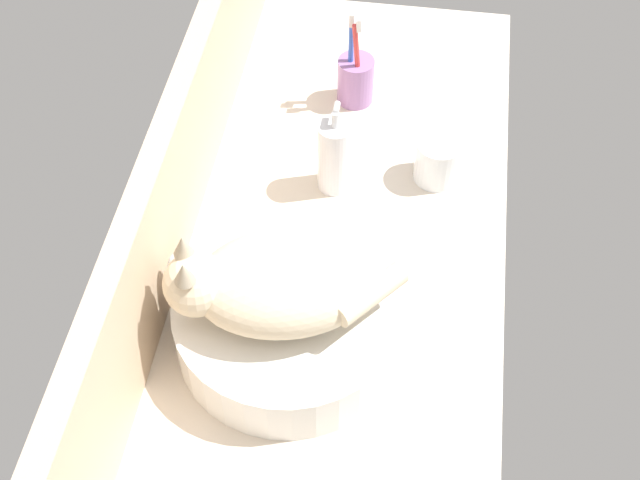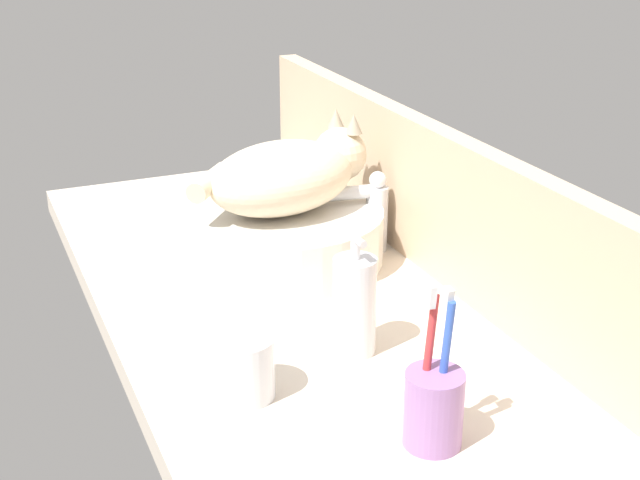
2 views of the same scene
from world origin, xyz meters
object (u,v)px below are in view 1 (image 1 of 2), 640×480
object	(u,v)px
toothbrush_cup	(355,79)
water_glass	(437,162)
soap_dispenser	(335,156)
sink_basin	(289,323)
cat	(276,282)
faucet	(190,286)

from	to	relation	value
toothbrush_cup	water_glass	world-z (taller)	toothbrush_cup
soap_dispenser	water_glass	size ratio (longest dim) A/B	2.12
water_glass	soap_dispenser	bearing A→B (deg)	104.60
sink_basin	toothbrush_cup	bearing A→B (deg)	-3.22
soap_dispenser	cat	bearing A→B (deg)	173.75
toothbrush_cup	faucet	bearing A→B (deg)	161.05
cat	water_glass	size ratio (longest dim) A/B	4.10
soap_dispenser	water_glass	xyz separation A→B (cm)	(4.33, -16.64, -3.37)
cat	faucet	xyz separation A→B (cm)	(2.64, 13.22, -6.88)
soap_dispenser	toothbrush_cup	xyz separation A→B (cm)	(21.68, -0.78, -1.87)
cat	faucet	world-z (taller)	cat
toothbrush_cup	water_glass	xyz separation A→B (cm)	(-17.34, -15.85, -1.50)
cat	water_glass	xyz separation A→B (cm)	(36.26, -20.14, -10.85)
toothbrush_cup	water_glass	distance (cm)	23.55
faucet	toothbrush_cup	bearing A→B (deg)	-18.95
faucet	soap_dispenser	bearing A→B (deg)	-29.72
sink_basin	water_glass	xyz separation A→B (cm)	(35.82, -18.84, -0.88)
sink_basin	water_glass	bearing A→B (deg)	-27.75
sink_basin	soap_dispenser	bearing A→B (deg)	-4.01
sink_basin	faucet	bearing A→B (deg)	81.39
sink_basin	toothbrush_cup	xyz separation A→B (cm)	(53.16, -2.99, 0.62)
water_glass	faucet	bearing A→B (deg)	135.23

